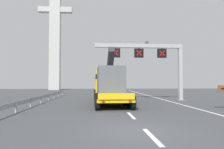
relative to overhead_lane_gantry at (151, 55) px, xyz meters
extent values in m
plane|color=#424449|center=(-4.39, -14.23, -5.17)|extent=(112.00, 112.00, 0.00)
cube|color=silver|center=(-3.94, -15.16, -5.17)|extent=(0.20, 2.60, 0.01)
cube|color=silver|center=(-3.94, -10.10, -5.17)|extent=(0.20, 2.60, 0.01)
cube|color=silver|center=(-3.94, -5.03, -5.17)|extent=(0.20, 2.60, 0.01)
cube|color=silver|center=(-3.94, 0.04, -5.17)|extent=(0.20, 2.60, 0.01)
cube|color=silver|center=(-3.94, 5.11, -5.17)|extent=(0.20, 2.60, 0.01)
cube|color=silver|center=(-3.94, 10.18, -5.17)|extent=(0.20, 2.60, 0.01)
cube|color=silver|center=(-3.94, 15.24, -5.17)|extent=(0.20, 2.60, 0.01)
cube|color=silver|center=(1.81, -2.23, -5.17)|extent=(0.20, 63.00, 0.01)
cube|color=#9EA0A5|center=(3.44, 0.00, -1.92)|extent=(0.40, 0.40, 6.50)
cube|color=slate|center=(3.44, 0.00, -5.13)|extent=(0.90, 0.90, 0.08)
cube|color=#9EA0A5|center=(-1.39, 0.00, 1.08)|extent=(10.05, 0.44, 0.44)
cube|color=#4C4C51|center=(-0.44, 0.00, 1.48)|extent=(0.28, 0.40, 0.28)
cube|color=black|center=(1.28, 0.00, 0.24)|extent=(1.04, 0.24, 1.02)
cube|color=#9EA0A5|center=(1.28, 0.00, 0.81)|extent=(0.08, 0.08, 0.16)
cube|color=red|center=(1.28, -0.13, 0.24)|extent=(0.63, 0.02, 0.63)
cube|color=red|center=(1.28, -0.13, 0.24)|extent=(0.63, 0.02, 0.63)
cube|color=black|center=(-1.39, 0.00, 0.24)|extent=(1.04, 0.24, 1.02)
cube|color=#9EA0A5|center=(-1.39, 0.00, 0.81)|extent=(0.08, 0.08, 0.16)
cube|color=red|center=(-1.39, -0.13, 0.24)|extent=(0.63, 0.02, 0.63)
cube|color=red|center=(-1.39, -0.13, 0.24)|extent=(0.63, 0.02, 0.63)
cube|color=black|center=(-4.06, 0.00, 0.24)|extent=(1.04, 0.24, 1.02)
cube|color=#9EA0A5|center=(-4.06, 0.00, 0.81)|extent=(0.08, 0.08, 0.16)
cube|color=red|center=(-4.06, -0.13, 0.24)|extent=(0.63, 0.02, 0.63)
cube|color=red|center=(-4.06, -0.13, 0.24)|extent=(0.63, 0.02, 0.63)
cube|color=yellow|center=(-4.86, -3.07, -4.44)|extent=(3.11, 10.48, 0.24)
cube|color=yellow|center=(-4.71, -8.35, -4.07)|extent=(2.66, 0.16, 0.44)
cylinder|color=black|center=(-6.08, -7.61, -4.62)|extent=(0.35, 1.11, 1.10)
cylinder|color=black|center=(-3.38, -7.53, -4.62)|extent=(0.35, 1.11, 1.10)
cylinder|color=black|center=(-6.11, -6.56, -4.62)|extent=(0.35, 1.11, 1.10)
cylinder|color=black|center=(-3.41, -6.48, -4.62)|extent=(0.35, 1.11, 1.10)
cylinder|color=black|center=(-6.14, -5.51, -4.62)|extent=(0.35, 1.11, 1.10)
cylinder|color=black|center=(-3.44, -5.43, -4.62)|extent=(0.35, 1.11, 1.10)
cylinder|color=black|center=(-6.17, -4.46, -4.62)|extent=(0.35, 1.11, 1.10)
cylinder|color=black|center=(-3.47, -4.38, -4.62)|extent=(0.35, 1.11, 1.10)
cylinder|color=black|center=(-6.20, -3.41, -4.62)|extent=(0.35, 1.11, 1.10)
cylinder|color=black|center=(-3.51, -3.33, -4.62)|extent=(0.35, 1.11, 1.10)
cube|color=gold|center=(-5.07, 4.03, -3.07)|extent=(2.67, 3.27, 3.10)
cube|color=black|center=(-5.07, 4.03, -2.38)|extent=(2.70, 3.30, 0.60)
cylinder|color=black|center=(-6.39, 4.87, -4.62)|extent=(0.37, 1.11, 1.10)
cylinder|color=black|center=(-3.81, 4.94, -4.62)|extent=(0.37, 1.11, 1.10)
cylinder|color=black|center=(-6.33, 2.87, -4.62)|extent=(0.37, 1.11, 1.10)
cylinder|color=black|center=(-3.75, 2.95, -4.62)|extent=(0.37, 1.11, 1.10)
cube|color=#565B66|center=(-4.88, -2.67, -2.97)|extent=(2.55, 5.79, 2.70)
cube|color=#2D2D33|center=(-4.85, -3.53, -1.02)|extent=(0.65, 2.96, 2.29)
cube|color=red|center=(-5.69, -8.42, -4.37)|extent=(0.20, 0.07, 0.12)
cube|color=red|center=(-3.73, -8.36, -4.37)|extent=(0.20, 0.07, 0.12)
cube|color=#999EA3|center=(-11.76, -2.10, -4.57)|extent=(0.04, 28.26, 0.32)
cube|color=#999EA3|center=(-11.70, -8.38, -4.87)|extent=(0.10, 0.10, 0.60)
cube|color=#999EA3|center=(-11.70, -5.24, -4.87)|extent=(0.10, 0.10, 0.60)
cube|color=#999EA3|center=(-11.70, -2.10, -4.87)|extent=(0.10, 0.10, 0.60)
cube|color=#999EA3|center=(-11.70, 1.04, -4.87)|extent=(0.10, 0.10, 0.60)
cube|color=#999EA3|center=(-11.70, 4.18, -4.87)|extent=(0.10, 0.10, 0.60)
cube|color=#999EA3|center=(-11.70, 7.32, -4.87)|extent=(0.10, 0.10, 0.60)
cube|color=#999EA3|center=(-11.70, 10.46, -4.87)|extent=(0.10, 0.10, 0.60)
cube|color=#B7B7B2|center=(-17.70, 33.46, 12.41)|extent=(2.80, 2.00, 35.16)
cube|color=#B7B7B2|center=(-17.70, 33.46, 16.63)|extent=(9.00, 1.60, 1.40)
camera|label=1|loc=(-6.04, -23.14, -3.04)|focal=33.11mm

